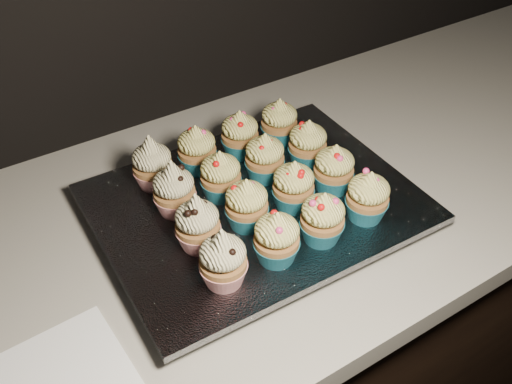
# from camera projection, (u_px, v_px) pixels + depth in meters

# --- Properties ---
(cabinet) EXTENTS (2.40, 0.60, 0.86)m
(cabinet) POSITION_uv_depth(u_px,v_px,m) (223.00, 380.00, 1.20)
(cabinet) COLOR black
(cabinet) RESTS_ON ground
(worktop) EXTENTS (2.44, 0.64, 0.04)m
(worktop) POSITION_uv_depth(u_px,v_px,m) (213.00, 225.00, 0.91)
(worktop) COLOR beige
(worktop) RESTS_ON cabinet
(napkin) EXTENTS (0.16, 0.16, 0.00)m
(napkin) POSITION_uv_depth(u_px,v_px,m) (63.00, 378.00, 0.68)
(napkin) COLOR white
(napkin) RESTS_ON worktop
(baking_tray) EXTENTS (0.44, 0.34, 0.02)m
(baking_tray) POSITION_uv_depth(u_px,v_px,m) (256.00, 211.00, 0.89)
(baking_tray) COLOR black
(baking_tray) RESTS_ON worktop
(foil_lining) EXTENTS (0.48, 0.38, 0.01)m
(foil_lining) POSITION_uv_depth(u_px,v_px,m) (256.00, 203.00, 0.88)
(foil_lining) COLOR silver
(foil_lining) RESTS_ON baking_tray
(cupcake_0) EXTENTS (0.06, 0.06, 0.10)m
(cupcake_0) POSITION_uv_depth(u_px,v_px,m) (223.00, 260.00, 0.72)
(cupcake_0) COLOR #AC171B
(cupcake_0) RESTS_ON foil_lining
(cupcake_1) EXTENTS (0.06, 0.06, 0.08)m
(cupcake_1) POSITION_uv_depth(u_px,v_px,m) (277.00, 238.00, 0.75)
(cupcake_1) COLOR #1B6D81
(cupcake_1) RESTS_ON foil_lining
(cupcake_2) EXTENTS (0.06, 0.06, 0.08)m
(cupcake_2) POSITION_uv_depth(u_px,v_px,m) (322.00, 219.00, 0.78)
(cupcake_2) COLOR #1B6D81
(cupcake_2) RESTS_ON foil_lining
(cupcake_3) EXTENTS (0.06, 0.06, 0.08)m
(cupcake_3) POSITION_uv_depth(u_px,v_px,m) (368.00, 197.00, 0.82)
(cupcake_3) COLOR #1B6D81
(cupcake_3) RESTS_ON foil_lining
(cupcake_4) EXTENTS (0.06, 0.06, 0.10)m
(cupcake_4) POSITION_uv_depth(u_px,v_px,m) (198.00, 224.00, 0.77)
(cupcake_4) COLOR #AC171B
(cupcake_4) RESTS_ON foil_lining
(cupcake_5) EXTENTS (0.06, 0.06, 0.08)m
(cupcake_5) POSITION_uv_depth(u_px,v_px,m) (247.00, 204.00, 0.81)
(cupcake_5) COLOR #1B6D81
(cupcake_5) RESTS_ON foil_lining
(cupcake_6) EXTENTS (0.06, 0.06, 0.08)m
(cupcake_6) POSITION_uv_depth(u_px,v_px,m) (293.00, 186.00, 0.84)
(cupcake_6) COLOR #1B6D81
(cupcake_6) RESTS_ON foil_lining
(cupcake_7) EXTENTS (0.06, 0.06, 0.08)m
(cupcake_7) POSITION_uv_depth(u_px,v_px,m) (334.00, 169.00, 0.87)
(cupcake_7) COLOR #1B6D81
(cupcake_7) RESTS_ON foil_lining
(cupcake_8) EXTENTS (0.06, 0.06, 0.10)m
(cupcake_8) POSITION_uv_depth(u_px,v_px,m) (174.00, 190.00, 0.83)
(cupcake_8) COLOR #AC171B
(cupcake_8) RESTS_ON foil_lining
(cupcake_9) EXTENTS (0.06, 0.06, 0.08)m
(cupcake_9) POSITION_uv_depth(u_px,v_px,m) (221.00, 176.00, 0.86)
(cupcake_9) COLOR #1B6D81
(cupcake_9) RESTS_ON foil_lining
(cupcake_10) EXTENTS (0.06, 0.06, 0.08)m
(cupcake_10) POSITION_uv_depth(u_px,v_px,m) (265.00, 158.00, 0.89)
(cupcake_10) COLOR #1B6D81
(cupcake_10) RESTS_ON foil_lining
(cupcake_11) EXTENTS (0.06, 0.06, 0.08)m
(cupcake_11) POSITION_uv_depth(u_px,v_px,m) (308.00, 144.00, 0.92)
(cupcake_11) COLOR #1B6D81
(cupcake_11) RESTS_ON foil_lining
(cupcake_12) EXTENTS (0.06, 0.06, 0.10)m
(cupcake_12) POSITION_uv_depth(u_px,v_px,m) (152.00, 164.00, 0.87)
(cupcake_12) COLOR #AC171B
(cupcake_12) RESTS_ON foil_lining
(cupcake_13) EXTENTS (0.06, 0.06, 0.08)m
(cupcake_13) POSITION_uv_depth(u_px,v_px,m) (197.00, 150.00, 0.91)
(cupcake_13) COLOR #1B6D81
(cupcake_13) RESTS_ON foil_lining
(cupcake_14) EXTENTS (0.06, 0.06, 0.08)m
(cupcake_14) POSITION_uv_depth(u_px,v_px,m) (240.00, 135.00, 0.94)
(cupcake_14) COLOR #1B6D81
(cupcake_14) RESTS_ON foil_lining
(cupcake_15) EXTENTS (0.06, 0.06, 0.08)m
(cupcake_15) POSITION_uv_depth(u_px,v_px,m) (279.00, 122.00, 0.97)
(cupcake_15) COLOR #1B6D81
(cupcake_15) RESTS_ON foil_lining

